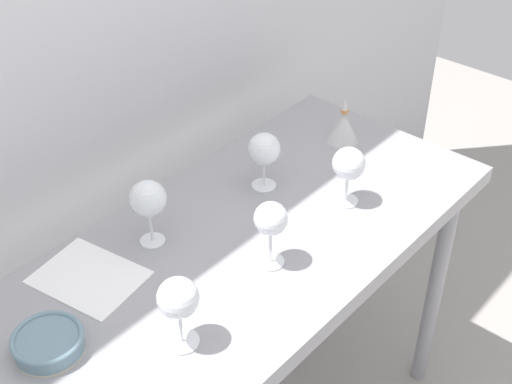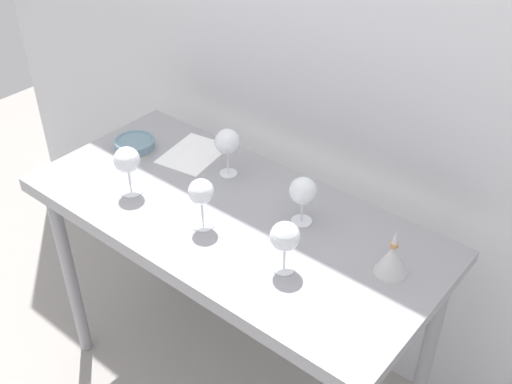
# 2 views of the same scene
# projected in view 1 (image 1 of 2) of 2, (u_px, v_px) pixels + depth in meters

# --- Properties ---
(back_wall) EXTENTS (3.80, 0.04, 2.60)m
(back_wall) POSITION_uv_depth(u_px,v_px,m) (95.00, 33.00, 1.80)
(back_wall) COLOR silver
(back_wall) RESTS_ON ground_plane
(steel_counter) EXTENTS (1.40, 0.65, 0.90)m
(steel_counter) POSITION_uv_depth(u_px,v_px,m) (243.00, 270.00, 1.83)
(steel_counter) COLOR gray
(steel_counter) RESTS_ON ground_plane
(wine_glass_near_right) EXTENTS (0.09, 0.09, 0.16)m
(wine_glass_near_right) POSITION_uv_depth(u_px,v_px,m) (349.00, 165.00, 1.83)
(wine_glass_near_right) COLOR white
(wine_glass_near_right) RESTS_ON steel_counter
(wine_glass_far_right) EXTENTS (0.09, 0.09, 0.16)m
(wine_glass_far_right) POSITION_uv_depth(u_px,v_px,m) (264.00, 150.00, 1.88)
(wine_glass_far_right) COLOR white
(wine_glass_far_right) RESTS_ON steel_counter
(wine_glass_near_left) EXTENTS (0.09, 0.09, 0.17)m
(wine_glass_near_left) POSITION_uv_depth(u_px,v_px,m) (178.00, 300.00, 1.43)
(wine_glass_near_left) COLOR white
(wine_glass_near_left) RESTS_ON steel_counter
(wine_glass_near_center) EXTENTS (0.08, 0.08, 0.17)m
(wine_glass_near_center) POSITION_uv_depth(u_px,v_px,m) (271.00, 221.00, 1.63)
(wine_glass_near_center) COLOR white
(wine_glass_near_center) RESTS_ON steel_counter
(wine_glass_far_left) EXTENTS (0.09, 0.09, 0.18)m
(wine_glass_far_left) POSITION_uv_depth(u_px,v_px,m) (148.00, 200.00, 1.69)
(wine_glass_far_left) COLOR white
(wine_glass_far_left) RESTS_ON steel_counter
(tasting_sheet_upper) EXTENTS (0.22, 0.27, 0.00)m
(tasting_sheet_upper) POSITION_uv_depth(u_px,v_px,m) (89.00, 277.00, 1.66)
(tasting_sheet_upper) COLOR white
(tasting_sheet_upper) RESTS_ON steel_counter
(tasting_bowl) EXTENTS (0.15, 0.15, 0.04)m
(tasting_bowl) POSITION_uv_depth(u_px,v_px,m) (48.00, 342.00, 1.47)
(tasting_bowl) COLOR beige
(tasting_bowl) RESTS_ON steel_counter
(decanter_funnel) EXTENTS (0.10, 0.10, 0.15)m
(decanter_funnel) POSITION_uv_depth(u_px,v_px,m) (343.00, 126.00, 2.11)
(decanter_funnel) COLOR silver
(decanter_funnel) RESTS_ON steel_counter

